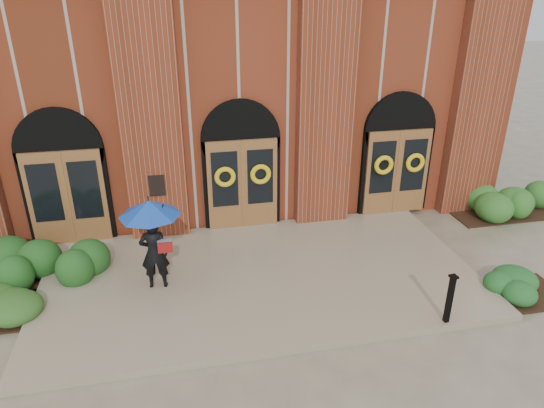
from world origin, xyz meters
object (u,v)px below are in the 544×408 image
object	(u,v)px
hedge_wall_right	(508,201)
man_with_umbrella	(152,228)
hedge_wall_left	(32,263)
metal_post	(450,298)

from	to	relation	value
hedge_wall_right	man_with_umbrella	bearing A→B (deg)	-168.78
hedge_wall_right	hedge_wall_left	bearing A→B (deg)	-175.97
hedge_wall_left	metal_post	bearing A→B (deg)	-22.98
man_with_umbrella	hedge_wall_left	world-z (taller)	man_with_umbrella
man_with_umbrella	metal_post	xyz separation A→B (m)	(5.68, -2.50, -0.90)
hedge_wall_left	hedge_wall_right	xyz separation A→B (m)	(13.20, 0.93, -0.03)
metal_post	hedge_wall_right	bearing A→B (deg)	44.29
man_with_umbrella	hedge_wall_right	bearing A→B (deg)	-165.32
metal_post	man_with_umbrella	bearing A→B (deg)	156.29
metal_post	hedge_wall_left	xyz separation A→B (m)	(-8.54, 3.62, -0.29)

